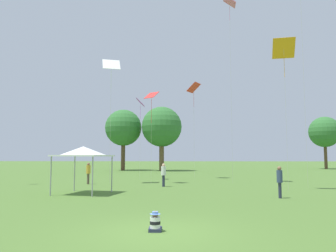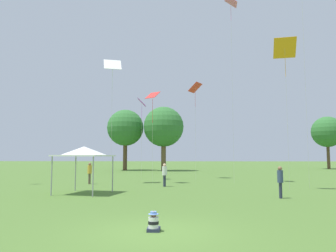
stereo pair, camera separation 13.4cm
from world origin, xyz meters
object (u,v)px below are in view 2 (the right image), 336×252
at_px(canopy_tent, 84,152).
at_px(distant_tree_2, 164,127).
at_px(person_standing_4, 90,171).
at_px(kite_4, 285,50).
at_px(distant_tree_0, 125,128).
at_px(person_standing_2, 280,179).
at_px(distant_tree_1, 327,132).
at_px(kite_3, 231,6).
at_px(kite_7, 195,89).
at_px(kite_1, 142,104).
at_px(person_standing_0, 165,173).
at_px(seated_toddler, 154,223).
at_px(kite_5, 113,66).
at_px(kite_2, 153,97).

xyz_separation_m(canopy_tent, distant_tree_2, (2.40, 31.96, 4.38)).
xyz_separation_m(person_standing_4, canopy_tent, (1.70, -6.79, 1.47)).
height_order(kite_4, distant_tree_0, kite_4).
bearing_deg(distant_tree_2, person_standing_2, -75.33).
distance_m(person_standing_4, distant_tree_1, 47.89).
bearing_deg(kite_3, distant_tree_0, 78.92).
height_order(person_standing_2, kite_7, kite_7).
xyz_separation_m(distant_tree_0, distant_tree_2, (6.35, -1.28, 0.01)).
xyz_separation_m(person_standing_4, kite_1, (3.46, 5.21, 6.32)).
relative_size(person_standing_2, distant_tree_0, 0.17).
distance_m(person_standing_0, distant_tree_0, 30.15).
bearing_deg(seated_toddler, kite_3, 73.87).
distance_m(seated_toddler, distant_tree_0, 44.32).
relative_size(person_standing_4, canopy_tent, 0.51).
bearing_deg(kite_4, kite_7, -8.88).
bearing_deg(distant_tree_1, kite_1, -135.57).
height_order(person_standing_0, kite_1, kite_1).
relative_size(person_standing_0, distant_tree_0, 0.17).
height_order(person_standing_2, kite_1, kite_1).
bearing_deg(person_standing_2, person_standing_0, 70.83).
bearing_deg(canopy_tent, person_standing_4, 104.04).
distance_m(kite_4, distant_tree_1, 42.60).
distance_m(kite_1, kite_3, 12.11).
bearing_deg(distant_tree_1, distant_tree_0, -167.61).
height_order(canopy_tent, kite_1, kite_1).
relative_size(seated_toddler, distant_tree_2, 0.06).
relative_size(person_standing_4, kite_3, 0.11).
bearing_deg(kite_3, distant_tree_2, 67.49).
bearing_deg(distant_tree_1, canopy_tent, -127.40).
height_order(seated_toddler, distant_tree_1, distant_tree_1).
xyz_separation_m(kite_5, kite_7, (7.09, 6.84, -0.62)).
relative_size(canopy_tent, distant_tree_1, 0.36).
relative_size(kite_2, kite_4, 0.75).
xyz_separation_m(distant_tree_1, distant_tree_2, (-28.94, -9.04, 0.24)).
distance_m(kite_1, kite_2, 4.69).
height_order(seated_toddler, kite_3, kite_3).
distance_m(seated_toddler, canopy_tent, 11.17).
height_order(person_standing_0, kite_5, kite_5).
height_order(kite_3, kite_5, kite_3).
bearing_deg(distant_tree_1, kite_2, -129.98).
relative_size(kite_5, distant_tree_2, 1.04).
height_order(seated_toddler, distant_tree_2, distant_tree_2).
bearing_deg(kite_3, kite_2, 147.02).
xyz_separation_m(seated_toddler, kite_3, (4.85, 18.09, 15.16)).
bearing_deg(distant_tree_2, kite_1, -91.82).
height_order(kite_5, distant_tree_2, kite_5).
height_order(person_standing_2, distant_tree_0, distant_tree_0).
xyz_separation_m(kite_4, distant_tree_2, (-10.50, 29.27, -2.57)).
bearing_deg(person_standing_0, kite_5, 40.98).
height_order(kite_3, distant_tree_1, kite_3).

